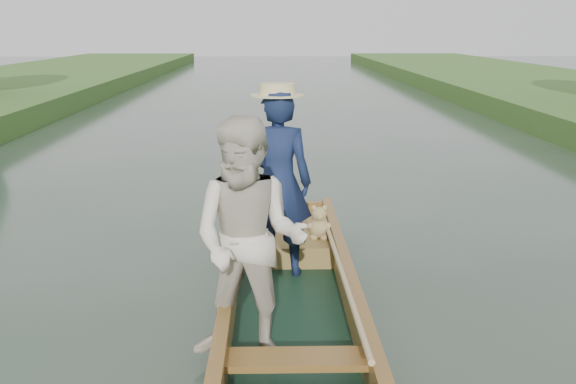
{
  "coord_description": "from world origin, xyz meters",
  "views": [
    {
      "loc": [
        -0.16,
        -6.05,
        2.46
      ],
      "look_at": [
        0.0,
        0.6,
        0.95
      ],
      "focal_mm": 45.0,
      "sensor_mm": 36.0,
      "label": 1
    }
  ],
  "objects": [
    {
      "name": "trees_far",
      "position": [
        -0.84,
        7.81,
        2.56
      ],
      "size": [
        22.69,
        14.4,
        4.36
      ],
      "color": "#47331E",
      "rests_on": "ground"
    },
    {
      "name": "ground",
      "position": [
        0.0,
        0.0,
        0.0
      ],
      "size": [
        120.0,
        120.0,
        0.0
      ],
      "primitive_type": "plane",
      "color": "#283D30",
      "rests_on": "ground"
    },
    {
      "name": "punt",
      "position": [
        -0.14,
        -0.18,
        0.68
      ],
      "size": [
        1.38,
        5.0,
        1.94
      ],
      "color": "black",
      "rests_on": "ground"
    }
  ]
}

